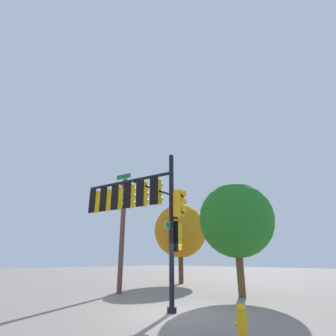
# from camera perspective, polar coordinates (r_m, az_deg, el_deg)

# --- Properties ---
(ground_plane) EXTENTS (120.00, 120.00, 0.00)m
(ground_plane) POSITION_cam_1_polar(r_m,az_deg,el_deg) (11.35, 0.83, -28.50)
(ground_plane) COLOR gray
(signal_pole_assembly) EXTENTS (5.75, 1.75, 6.32)m
(signal_pole_assembly) POSITION_cam_1_polar(r_m,az_deg,el_deg) (12.50, -5.97, -7.82)
(signal_pole_assembly) COLOR black
(signal_pole_assembly) RESTS_ON ground_plane
(utility_pole) EXTENTS (0.98, 1.63, 7.03)m
(utility_pole) POSITION_cam_1_polar(r_m,az_deg,el_deg) (17.31, -9.69, -12.88)
(utility_pole) COLOR brown
(utility_pole) RESTS_ON ground_plane
(fire_hydrant) EXTENTS (0.33, 0.24, 0.83)m
(fire_hydrant) POSITION_cam_1_polar(r_m,az_deg,el_deg) (7.94, 15.49, -29.09)
(fire_hydrant) COLOR gold
(fire_hydrant) RESTS_ON ground_plane
(tree_near) EXTENTS (4.23, 4.23, 6.18)m
(tree_near) POSITION_cam_1_polar(r_m,az_deg,el_deg) (16.15, 14.31, -10.65)
(tree_near) COLOR brown
(tree_near) RESTS_ON ground_plane
(tree_mid) EXTENTS (4.52, 4.52, 6.54)m
(tree_mid) POSITION_cam_1_polar(r_m,az_deg,el_deg) (23.96, 2.66, -13.17)
(tree_mid) COLOR brown
(tree_mid) RESTS_ON ground_plane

